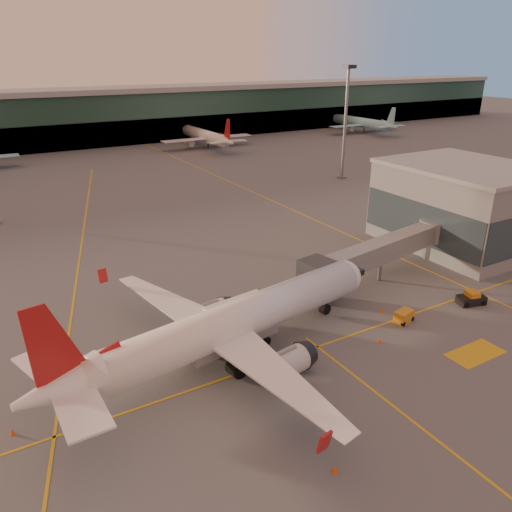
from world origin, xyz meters
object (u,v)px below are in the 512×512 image
catering_truck (240,322)px  gpu_cart (404,317)px  main_airplane (228,326)px  pushback_tug (471,299)px

catering_truck → gpu_cart: (18.34, -4.66, -2.25)m
main_airplane → catering_truck: main_airplane is taller
main_airplane → catering_truck: (2.07, 1.39, -0.86)m
gpu_cart → pushback_tug: bearing=-17.3°
gpu_cart → pushback_tug: 10.25m
main_airplane → gpu_cart: main_airplane is taller
main_airplane → gpu_cart: 20.91m
pushback_tug → main_airplane: bearing=-172.2°
main_airplane → gpu_cart: (20.41, -3.28, -3.12)m
catering_truck → pushback_tug: size_ratio=1.94×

